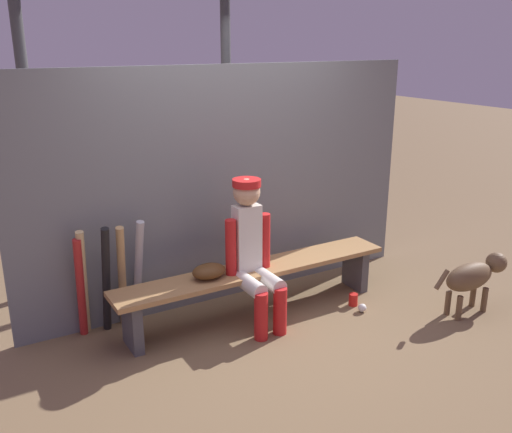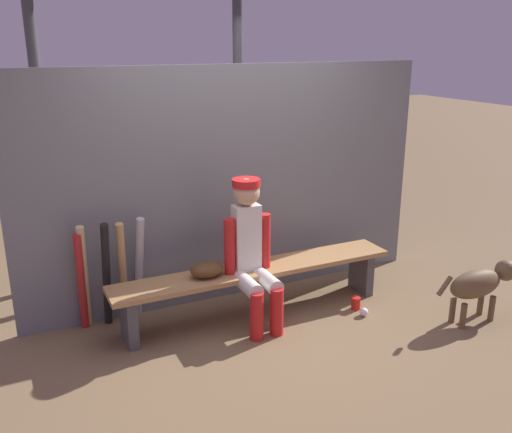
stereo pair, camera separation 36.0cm
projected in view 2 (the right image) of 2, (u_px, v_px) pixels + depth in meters
name	position (u px, v px, depth m)	size (l,w,h in m)	color
ground_plane	(256.00, 314.00, 4.85)	(30.00, 30.00, 0.00)	brown
chainlink_fence	(233.00, 186.00, 4.93)	(3.78, 0.03, 2.08)	slate
dugout_bench	(256.00, 278.00, 4.74)	(2.48, 0.36, 0.44)	#AD7F4C
player_seated	(252.00, 249.00, 4.52)	(0.41, 0.55, 1.22)	silver
baseball_glove	(207.00, 270.00, 4.51)	(0.28, 0.20, 0.12)	#593819
bat_aluminum_silver	(139.00, 268.00, 4.65)	(0.06, 0.06, 0.92)	#B7B7BC
bat_wood_tan	(123.00, 272.00, 4.57)	(0.06, 0.06, 0.91)	tan
bat_aluminum_black	(107.00, 275.00, 4.48)	(0.06, 0.06, 0.94)	black
bat_aluminum_red	(81.00, 282.00, 4.45)	(0.06, 0.06, 0.85)	#B22323
bat_wood_natural	(84.00, 277.00, 4.47)	(0.06, 0.06, 0.91)	tan
baseball	(364.00, 312.00, 4.80)	(0.07, 0.07, 0.07)	white
cup_on_ground	(356.00, 303.00, 4.92)	(0.08, 0.08, 0.11)	red
cup_on_bench	(239.00, 264.00, 4.63)	(0.08, 0.08, 0.11)	red
dog	(480.00, 283.00, 4.65)	(0.84, 0.20, 0.49)	brown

